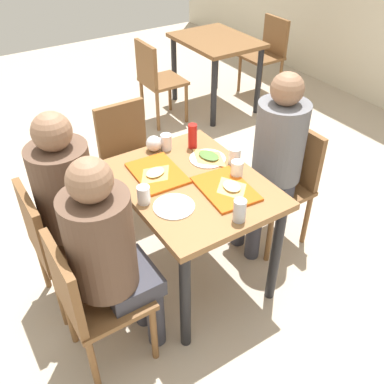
{
  "coord_description": "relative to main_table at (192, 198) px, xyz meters",
  "views": [
    {
      "loc": [
        1.69,
        -1.08,
        2.19
      ],
      "look_at": [
        0.0,
        0.0,
        0.68
      ],
      "focal_mm": 40.61,
      "sensor_mm": 36.0,
      "label": 1
    }
  ],
  "objects": [
    {
      "name": "ground_plane",
      "position": [
        0.0,
        0.0,
        -0.65
      ],
      "size": [
        10.0,
        10.0,
        0.02
      ],
      "primitive_type": "cube",
      "color": "#B7A893"
    },
    {
      "name": "main_table",
      "position": [
        0.0,
        0.0,
        0.0
      ],
      "size": [
        0.96,
        0.75,
        0.76
      ],
      "color": "olive",
      "rests_on": "ground_plane"
    },
    {
      "name": "chair_near_left",
      "position": [
        -0.24,
        -0.76,
        -0.14
      ],
      "size": [
        0.4,
        0.4,
        0.85
      ],
      "color": "brown",
      "rests_on": "ground_plane"
    },
    {
      "name": "chair_near_right",
      "position": [
        0.24,
        -0.76,
        -0.14
      ],
      "size": [
        0.4,
        0.4,
        0.85
      ],
      "color": "brown",
      "rests_on": "ground_plane"
    },
    {
      "name": "chair_far_side",
      "position": [
        0.0,
        0.76,
        -0.14
      ],
      "size": [
        0.4,
        0.4,
        0.85
      ],
      "color": "brown",
      "rests_on": "ground_plane"
    },
    {
      "name": "chair_left_end",
      "position": [
        -0.87,
        0.0,
        -0.14
      ],
      "size": [
        0.4,
        0.4,
        0.85
      ],
      "color": "brown",
      "rests_on": "ground_plane"
    },
    {
      "name": "person_in_red",
      "position": [
        -0.24,
        -0.62,
        0.11
      ],
      "size": [
        0.32,
        0.42,
        1.26
      ],
      "color": "#383842",
      "rests_on": "ground_plane"
    },
    {
      "name": "person_in_brown_jacket",
      "position": [
        0.24,
        -0.62,
        0.11
      ],
      "size": [
        0.32,
        0.42,
        1.26
      ],
      "color": "#383842",
      "rests_on": "ground_plane"
    },
    {
      "name": "person_far_side",
      "position": [
        -0.0,
        0.62,
        0.11
      ],
      "size": [
        0.32,
        0.42,
        1.26
      ],
      "color": "#383842",
      "rests_on": "ground_plane"
    },
    {
      "name": "tray_red_near",
      "position": [
        -0.17,
        -0.13,
        0.13
      ],
      "size": [
        0.37,
        0.28,
        0.02
      ],
      "primitive_type": "cube",
      "rotation": [
        0.0,
        0.0,
        -0.05
      ],
      "color": "#D85914",
      "rests_on": "main_table"
    },
    {
      "name": "tray_red_far",
      "position": [
        0.17,
        0.11,
        0.13
      ],
      "size": [
        0.38,
        0.29,
        0.02
      ],
      "primitive_type": "cube",
      "rotation": [
        0.0,
        0.0,
        -0.09
      ],
      "color": "#D85914",
      "rests_on": "main_table"
    },
    {
      "name": "paper_plate_center",
      "position": [
        -0.14,
        0.21,
        0.12
      ],
      "size": [
        0.22,
        0.22,
        0.01
      ],
      "primitive_type": "cylinder",
      "color": "white",
      "rests_on": "main_table"
    },
    {
      "name": "paper_plate_near_edge",
      "position": [
        0.14,
        -0.21,
        0.12
      ],
      "size": [
        0.22,
        0.22,
        0.01
      ],
      "primitive_type": "cylinder",
      "color": "white",
      "rests_on": "main_table"
    },
    {
      "name": "pizza_slice_a",
      "position": [
        -0.15,
        -0.15,
        0.15
      ],
      "size": [
        0.18,
        0.21,
        0.02
      ],
      "color": "tan",
      "rests_on": "tray_red_near"
    },
    {
      "name": "pizza_slice_b",
      "position": [
        0.19,
        0.14,
        0.15
      ],
      "size": [
        0.19,
        0.16,
        0.02
      ],
      "color": "#DBAD60",
      "rests_on": "tray_red_far"
    },
    {
      "name": "pizza_slice_c",
      "position": [
        -0.15,
        0.22,
        0.14
      ],
      "size": [
        0.23,
        0.17,
        0.02
      ],
      "color": "tan",
      "rests_on": "paper_plate_center"
    },
    {
      "name": "plastic_cup_a",
      "position": [
        -0.02,
        0.32,
        0.17
      ],
      "size": [
        0.07,
        0.07,
        0.1
      ],
      "primitive_type": "cylinder",
      "color": "white",
      "rests_on": "main_table"
    },
    {
      "name": "plastic_cup_b",
      "position": [
        0.02,
        -0.32,
        0.17
      ],
      "size": [
        0.07,
        0.07,
        0.1
      ],
      "primitive_type": "cylinder",
      "color": "white",
      "rests_on": "main_table"
    },
    {
      "name": "plastic_cup_c",
      "position": [
        -0.39,
        0.06,
        0.17
      ],
      "size": [
        0.07,
        0.07,
        0.1
      ],
      "primitive_type": "cylinder",
      "color": "white",
      "rests_on": "main_table"
    },
    {
      "name": "plastic_cup_d",
      "position": [
        0.1,
        0.24,
        0.17
      ],
      "size": [
        0.07,
        0.07,
        0.1
      ],
      "primitive_type": "cylinder",
      "color": "white",
      "rests_on": "main_table"
    },
    {
      "name": "soda_can",
      "position": [
        0.41,
        0.02,
        0.18
      ],
      "size": [
        0.07,
        0.07,
        0.12
      ],
      "primitive_type": "cylinder",
      "color": "#B7BCC6",
      "rests_on": "main_table"
    },
    {
      "name": "condiment_bottle",
      "position": [
        -0.31,
        0.21,
        0.2
      ],
      "size": [
        0.06,
        0.06,
        0.16
      ],
      "primitive_type": "cylinder",
      "color": "red",
      "rests_on": "main_table"
    },
    {
      "name": "foil_bundle",
      "position": [
        -0.41,
        -0.02,
        0.17
      ],
      "size": [
        0.1,
        0.1,
        0.1
      ],
      "primitive_type": "sphere",
      "color": "silver",
      "rests_on": "main_table"
    },
    {
      "name": "background_table",
      "position": [
        -2.02,
        1.6,
        -0.01
      ],
      "size": [
        0.9,
        0.7,
        0.76
      ],
      "color": "brown",
      "rests_on": "ground_plane"
    },
    {
      "name": "background_chair_near",
      "position": [
        -2.02,
        0.86,
        -0.14
      ],
      "size": [
        0.4,
        0.4,
        0.85
      ],
      "color": "brown",
      "rests_on": "ground_plane"
    },
    {
      "name": "background_chair_far",
      "position": [
        -2.02,
        2.33,
        -0.14
      ],
      "size": [
        0.4,
        0.4,
        0.85
      ],
      "color": "brown",
      "rests_on": "ground_plane"
    }
  ]
}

